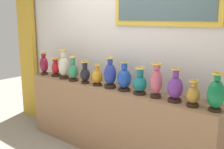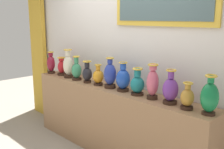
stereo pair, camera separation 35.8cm
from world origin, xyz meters
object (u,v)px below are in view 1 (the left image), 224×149
object	(u,v)px
vase_emerald	(216,94)
vase_teal	(140,83)
vase_ivory	(64,66)
vase_amber	(97,77)
vase_cobalt	(110,75)
vase_violet	(175,88)
vase_jade	(73,71)
vase_rose	(156,81)
vase_onyx	(85,74)
vase_burgundy	(44,64)
vase_crimson	(56,68)
vase_sapphire	(124,79)
vase_ochre	(193,95)

from	to	relation	value
vase_emerald	vase_teal	bearing A→B (deg)	178.73
vase_ivory	vase_amber	size ratio (longest dim) A/B	1.53
vase_cobalt	vase_violet	world-z (taller)	vase_cobalt
vase_ivory	vase_jade	size ratio (longest dim) A/B	1.21
vase_rose	vase_violet	xyz separation A→B (m)	(0.24, 0.00, -0.04)
vase_jade	vase_amber	size ratio (longest dim) A/B	1.26
vase_rose	vase_onyx	bearing A→B (deg)	-178.23
vase_burgundy	vase_cobalt	xyz separation A→B (m)	(1.38, 0.05, 0.01)
vase_emerald	vase_amber	bearing A→B (deg)	179.97
vase_crimson	vase_jade	bearing A→B (deg)	-4.72
vase_ivory	vase_sapphire	bearing A→B (deg)	1.99
vase_burgundy	vase_crimson	distance (m)	0.25
vase_ochre	vase_sapphire	bearing A→B (deg)	177.80
vase_rose	vase_emerald	size ratio (longest dim) A/B	1.04
vase_jade	vase_sapphire	size ratio (longest dim) A/B	0.98
vase_sapphire	vase_emerald	world-z (taller)	vase_emerald
vase_cobalt	vase_teal	world-z (taller)	vase_cobalt
vase_onyx	vase_sapphire	xyz separation A→B (m)	(0.67, 0.04, 0.02)
vase_ivory	vase_amber	xyz separation A→B (m)	(0.68, 0.02, -0.07)
vase_jade	vase_sapphire	distance (m)	0.91
vase_onyx	vase_amber	world-z (taller)	vase_onyx
vase_cobalt	vase_ochre	xyz separation A→B (m)	(1.16, -0.03, -0.06)
vase_onyx	vase_amber	bearing A→B (deg)	5.13
vase_jade	vase_ivory	bearing A→B (deg)	177.07
vase_crimson	vase_teal	size ratio (longest dim) A/B	0.89
vase_sapphire	vase_cobalt	bearing A→B (deg)	-177.44
vase_teal	vase_burgundy	bearing A→B (deg)	-178.36
vase_jade	vase_onyx	bearing A→B (deg)	1.80
vase_onyx	vase_violet	size ratio (longest dim) A/B	0.84
vase_teal	vase_ochre	xyz separation A→B (m)	(0.69, -0.03, -0.02)
vase_onyx	vase_violet	xyz separation A→B (m)	(1.38, 0.04, 0.02)
vase_emerald	vase_onyx	bearing A→B (deg)	-179.42
vase_emerald	vase_burgundy	bearing A→B (deg)	-179.33
vase_crimson	vase_cobalt	size ratio (longest dim) A/B	0.72
vase_emerald	vase_cobalt	bearing A→B (deg)	179.41
vase_ivory	vase_rose	bearing A→B (deg)	1.12
vase_cobalt	vase_amber	bearing A→B (deg)	-176.47
vase_violet	vase_emerald	distance (m)	0.45
vase_burgundy	vase_emerald	size ratio (longest dim) A/B	0.93
vase_jade	vase_ochre	bearing A→B (deg)	0.46
vase_onyx	vase_ochre	world-z (taller)	vase_onyx
vase_crimson	vase_ochre	size ratio (longest dim) A/B	1.04
vase_cobalt	vase_sapphire	bearing A→B (deg)	2.56
vase_ivory	vase_emerald	size ratio (longest dim) A/B	1.12
vase_jade	vase_crimson	bearing A→B (deg)	175.28
vase_emerald	vase_rose	bearing A→B (deg)	178.64
vase_onyx	vase_emerald	size ratio (longest dim) A/B	0.81
vase_ivory	vase_rose	distance (m)	1.60
vase_crimson	vase_rose	bearing A→B (deg)	0.17
vase_jade	vase_violet	size ratio (longest dim) A/B	0.96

